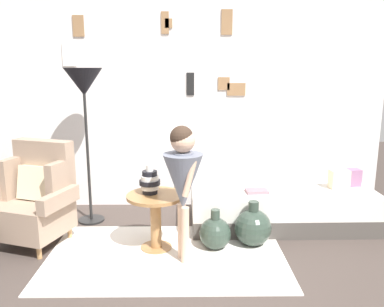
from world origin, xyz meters
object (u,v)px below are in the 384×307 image
(armchair, at_px, (36,198))
(demijohn_near, at_px, (215,233))
(book_on_daybed, at_px, (257,191))
(demijohn_far, at_px, (253,227))
(floor_lamp, at_px, (84,89))
(side_table, at_px, (156,211))
(daybed, at_px, (281,207))
(vase_striped, at_px, (150,182))
(person_child, at_px, (183,176))

(armchair, bearing_deg, demijohn_near, -5.90)
(armchair, xyz_separation_m, book_on_daybed, (2.15, 0.27, -0.02))
(armchair, distance_m, demijohn_far, 2.07)
(floor_lamp, distance_m, book_on_daybed, 2.05)
(demijohn_far, bearing_deg, side_table, -175.76)
(armchair, distance_m, daybed, 2.48)
(vase_striped, bearing_deg, side_table, -35.80)
(vase_striped, xyz_separation_m, floor_lamp, (-0.72, 0.66, 0.79))
(vase_striped, xyz_separation_m, person_child, (0.30, -0.27, 0.13))
(daybed, height_order, vase_striped, vase_striped)
(floor_lamp, bearing_deg, demijohn_far, -20.55)
(person_child, bearing_deg, vase_striped, 138.32)
(daybed, bearing_deg, demijohn_far, -127.73)
(side_table, height_order, vase_striped, vase_striped)
(armchair, height_order, floor_lamp, floor_lamp)
(armchair, height_order, demijohn_far, armchair)
(daybed, relative_size, floor_lamp, 1.16)
(book_on_daybed, xyz_separation_m, demijohn_near, (-0.45, -0.44, -0.26))
(vase_striped, height_order, person_child, person_child)
(demijohn_far, bearing_deg, armchair, 177.07)
(floor_lamp, relative_size, demijohn_near, 4.32)
(daybed, height_order, demijohn_near, daybed)
(demijohn_near, bearing_deg, book_on_daybed, 44.27)
(book_on_daybed, bearing_deg, floor_lamp, 171.80)
(floor_lamp, height_order, person_child, floor_lamp)
(side_table, bearing_deg, person_child, -42.74)
(daybed, xyz_separation_m, floor_lamp, (-2.06, 0.13, 1.23))
(armchair, height_order, daybed, armchair)
(floor_lamp, height_order, demijohn_far, floor_lamp)
(daybed, bearing_deg, demijohn_near, -142.79)
(person_child, bearing_deg, floor_lamp, 137.69)
(side_table, relative_size, person_child, 0.44)
(person_child, xyz_separation_m, demijohn_far, (0.65, 0.30, -0.59))
(floor_lamp, xyz_separation_m, demijohn_near, (1.31, -0.70, -1.28))
(floor_lamp, distance_m, demijohn_far, 2.18)
(vase_striped, bearing_deg, floor_lamp, 137.43)
(vase_striped, distance_m, book_on_daybed, 1.15)
(daybed, distance_m, side_table, 1.42)
(armchair, xyz_separation_m, person_child, (1.40, -0.41, 0.33))
(side_table, distance_m, demijohn_far, 0.93)
(book_on_daybed, bearing_deg, demijohn_near, -135.73)
(demijohn_near, bearing_deg, floor_lamp, 152.01)
(vase_striped, xyz_separation_m, demijohn_far, (0.96, 0.03, -0.46))
(side_table, relative_size, book_on_daybed, 2.39)
(book_on_daybed, xyz_separation_m, demijohn_far, (-0.09, -0.37, -0.24))
(person_child, distance_m, book_on_daybed, 1.07)
(floor_lamp, bearing_deg, person_child, -42.31)
(floor_lamp, bearing_deg, side_table, -42.16)
(daybed, relative_size, demijohn_near, 5.02)
(daybed, height_order, person_child, person_child)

